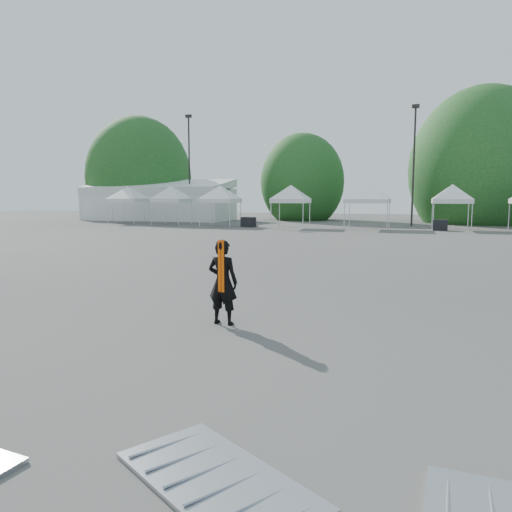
% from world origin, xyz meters
% --- Properties ---
extents(ground, '(120.00, 120.00, 0.00)m').
position_xyz_m(ground, '(0.00, 0.00, 0.00)').
color(ground, '#474442').
rests_on(ground, ground).
extents(marquee, '(15.00, 6.25, 4.23)m').
position_xyz_m(marquee, '(-22.00, 35.00, 1.97)').
color(marquee, silver).
rests_on(marquee, ground).
extents(light_pole_west, '(0.60, 0.25, 10.30)m').
position_xyz_m(light_pole_west, '(-18.00, 34.00, 5.77)').
color(light_pole_west, black).
rests_on(light_pole_west, ground).
extents(light_pole_east, '(0.60, 0.25, 9.80)m').
position_xyz_m(light_pole_east, '(3.00, 32.00, 5.52)').
color(light_pole_east, black).
rests_on(light_pole_east, ground).
extents(tree_far_w, '(4.80, 4.80, 7.30)m').
position_xyz_m(tree_far_w, '(-26.00, 38.00, 4.54)').
color(tree_far_w, '#382314').
rests_on(tree_far_w, ground).
extents(tree_mid_w, '(4.16, 4.16, 6.33)m').
position_xyz_m(tree_mid_w, '(-8.00, 40.00, 3.93)').
color(tree_mid_w, '#382314').
rests_on(tree_mid_w, ground).
extents(tree_mid_e, '(5.12, 5.12, 7.79)m').
position_xyz_m(tree_mid_e, '(9.00, 39.00, 4.84)').
color(tree_mid_e, '#382314').
rests_on(tree_mid_e, ground).
extents(tent_a, '(4.07, 4.07, 3.88)m').
position_xyz_m(tent_a, '(-21.58, 28.62, 3.06)').
color(tent_a, silver).
rests_on(tent_a, ground).
extents(tent_b, '(3.86, 3.86, 3.88)m').
position_xyz_m(tent_b, '(-16.93, 28.01, 3.06)').
color(tent_b, silver).
rests_on(tent_b, ground).
extents(tent_c, '(3.97, 3.97, 3.88)m').
position_xyz_m(tent_c, '(-12.01, 27.10, 3.06)').
color(tent_c, silver).
rests_on(tent_c, ground).
extents(tent_d, '(3.84, 3.84, 3.88)m').
position_xyz_m(tent_d, '(-6.06, 27.08, 3.06)').
color(tent_d, silver).
rests_on(tent_d, ground).
extents(tent_e, '(4.62, 4.62, 3.88)m').
position_xyz_m(tent_e, '(-0.18, 27.34, 3.06)').
color(tent_e, silver).
rests_on(tent_e, ground).
extents(tent_f, '(3.90, 3.90, 3.88)m').
position_xyz_m(tent_f, '(5.79, 28.16, 3.06)').
color(tent_f, silver).
rests_on(tent_f, ground).
extents(man, '(0.63, 0.44, 1.65)m').
position_xyz_m(man, '(-0.23, -2.37, 0.83)').
color(man, black).
rests_on(man, ground).
extents(barrier_mid, '(2.16, 1.86, 0.06)m').
position_xyz_m(barrier_mid, '(1.70, -7.43, 0.03)').
color(barrier_mid, '#A1A4A9').
rests_on(barrier_mid, ground).
extents(crate_west, '(1.18, 1.02, 0.78)m').
position_xyz_m(crate_west, '(-9.47, 26.75, 0.39)').
color(crate_west, black).
rests_on(crate_west, ground).
extents(crate_mid, '(1.01, 0.80, 0.77)m').
position_xyz_m(crate_mid, '(4.99, 27.00, 0.39)').
color(crate_mid, black).
rests_on(crate_mid, ground).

